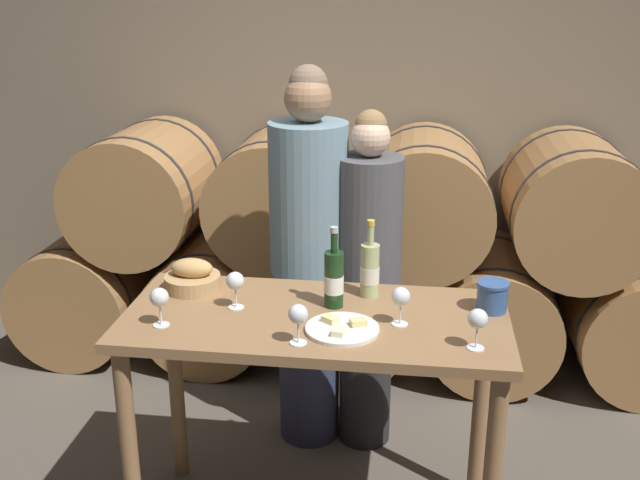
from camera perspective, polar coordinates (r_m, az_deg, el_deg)
name	(u,v)px	position (r m, az deg, el deg)	size (l,w,h in m)	color
stone_wall_back	(362,75)	(4.55, 3.19, 12.46)	(10.00, 0.12, 3.20)	#7F705B
barrel_stack	(351,257)	(4.26, 2.38, -1.34)	(3.89, 0.82, 1.36)	#9E7042
tasting_table	(315,353)	(2.86, -0.36, -8.57)	(1.43, 0.67, 0.96)	olive
person_left	(309,260)	(3.43, -0.86, -1.52)	(0.35, 0.35, 1.80)	#2D334C
person_right	(367,282)	(3.44, 3.63, -3.18)	(0.30, 0.30, 1.62)	#232326
wine_bottle_red	(334,279)	(2.82, 1.07, -2.97)	(0.08, 0.08, 0.32)	#193819
wine_bottle_white	(370,270)	(2.92, 3.82, -2.28)	(0.08, 0.08, 0.31)	#ADBC7F
blue_crock	(492,295)	(2.88, 12.99, -4.11)	(0.12, 0.12, 0.12)	#335693
bread_basket	(192,278)	(3.04, -9.70, -2.85)	(0.22, 0.22, 0.13)	tan
cheese_plate	(342,328)	(2.67, 1.70, -6.75)	(0.26, 0.26, 0.04)	white
wine_glass_far_left	(159,299)	(2.73, -12.14, -4.38)	(0.07, 0.07, 0.15)	white
wine_glass_left	(235,282)	(2.83, -6.48, -3.20)	(0.07, 0.07, 0.15)	white
wine_glass_center	(298,315)	(2.54, -1.68, -5.76)	(0.07, 0.07, 0.15)	white
wine_glass_right	(401,298)	(2.69, 6.17, -4.39)	(0.07, 0.07, 0.15)	white
wine_glass_far_right	(478,320)	(2.56, 11.92, -5.99)	(0.07, 0.07, 0.15)	white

